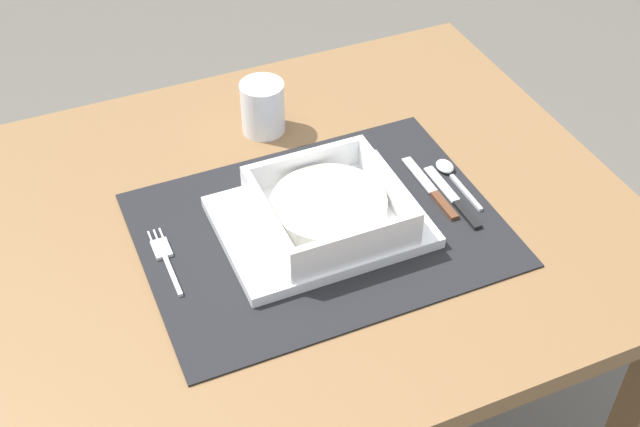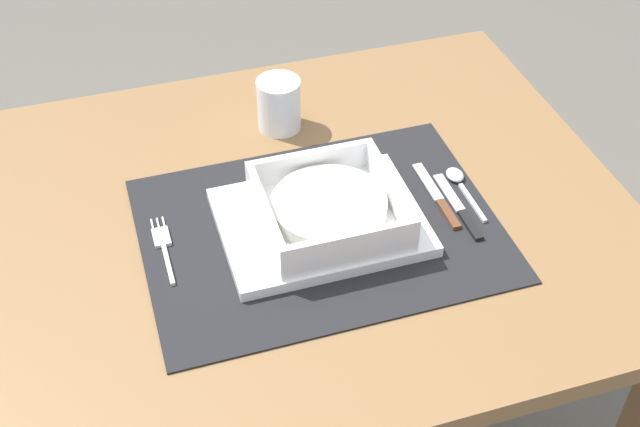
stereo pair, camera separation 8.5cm
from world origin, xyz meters
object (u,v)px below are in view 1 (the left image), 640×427
at_px(butter_knife, 455,201).
at_px(spoon, 450,173).
at_px(porridge_bowl, 329,208).
at_px(fork, 165,256).
at_px(dining_table, 292,269).
at_px(bread_knife, 433,191).
at_px(drinking_glass, 263,110).

bearing_deg(butter_knife, spoon, 70.34).
relative_size(porridge_bowl, fork, 1.41).
bearing_deg(butter_knife, fork, 175.03).
height_order(spoon, butter_knife, spoon).
relative_size(dining_table, porridge_bowl, 5.15).
height_order(fork, bread_knife, bread_knife).
bearing_deg(bread_knife, drinking_glass, 124.94).
xyz_separation_m(fork, spoon, (0.42, -0.00, 0.00)).
xyz_separation_m(porridge_bowl, butter_knife, (0.18, -0.02, -0.03)).
bearing_deg(butter_knife, dining_table, 165.20).
xyz_separation_m(dining_table, bread_knife, (0.20, -0.04, 0.11)).
xyz_separation_m(dining_table, drinking_glass, (0.04, 0.20, 0.14)).
relative_size(dining_table, fork, 7.28).
bearing_deg(porridge_bowl, dining_table, 128.50).
xyz_separation_m(porridge_bowl, drinking_glass, (-0.00, 0.25, -0.00)).
relative_size(porridge_bowl, butter_knife, 1.29).
distance_m(dining_table, fork, 0.21).
xyz_separation_m(dining_table, porridge_bowl, (0.04, -0.05, 0.14)).
bearing_deg(spoon, drinking_glass, 136.09).
xyz_separation_m(spoon, drinking_glass, (-0.21, 0.21, 0.03)).
bearing_deg(butter_knife, porridge_bowl, 175.76).
bearing_deg(fork, dining_table, 4.13).
bearing_deg(spoon, porridge_bowl, -168.80).
height_order(dining_table, bread_knife, bread_knife).
xyz_separation_m(fork, butter_knife, (0.40, -0.05, 0.00)).
bearing_deg(porridge_bowl, butter_knife, -7.03).
height_order(butter_knife, bread_knife, same).
bearing_deg(dining_table, bread_knife, -11.29).
height_order(porridge_bowl, bread_knife, porridge_bowl).
distance_m(butter_knife, bread_knife, 0.04).
xyz_separation_m(butter_knife, drinking_glass, (-0.18, 0.27, 0.03)).
distance_m(dining_table, porridge_bowl, 0.16).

